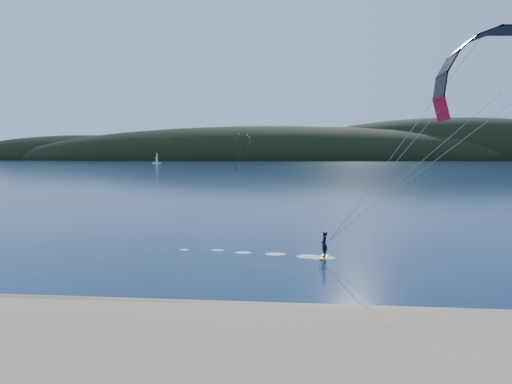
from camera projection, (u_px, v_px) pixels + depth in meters
The scene contains 6 objects.
ground at pixel (100, 352), 16.13m from camera, with size 1800.00×1800.00×0.00m, color #081D3C.
wet_sand at pixel (143, 308), 20.59m from camera, with size 220.00×2.50×0.10m.
headland at pixel (295, 160), 755.52m from camera, with size 1200.00×310.00×140.00m.
kitesurfer_near at pixel (490, 101), 25.19m from camera, with size 24.00×7.32×14.42m.
kitesurfer_far at pixel (242, 141), 217.03m from camera, with size 8.26×5.05×16.71m.
sailboat at pixel (157, 163), 419.08m from camera, with size 7.87×4.97×11.03m.
Camera 1 is at (7.09, -15.00, 7.03)m, focal length 31.47 mm.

